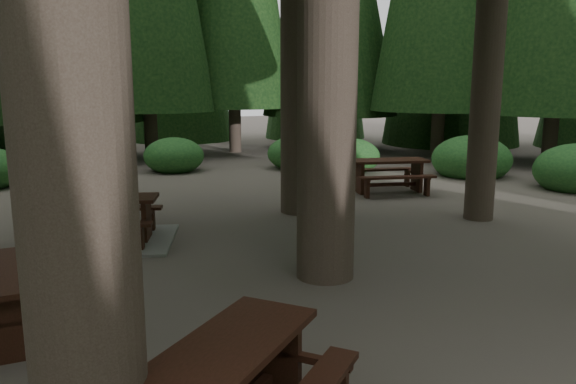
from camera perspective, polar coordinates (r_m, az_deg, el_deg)
name	(u,v)px	position (r m, az deg, el deg)	size (l,w,h in m)	color
ground	(281,289)	(7.92, -0.67, -9.80)	(80.00, 80.00, 0.00)	#524942
picnic_table_b	(11,291)	(7.12, -26.31, -8.98)	(1.47, 1.81, 0.78)	black
picnic_table_c	(103,227)	(10.60, -18.24, -3.35)	(3.00, 2.74, 0.83)	gray
picnic_table_d	(388,170)	(14.94, 10.17, 2.17)	(2.34, 2.06, 0.86)	black
picnic_table_e	(226,379)	(4.61, -6.34, -18.39)	(2.46, 2.41, 0.83)	black
shrub_ring	(303,242)	(8.72, 1.49, -5.06)	(23.86, 24.64, 1.49)	#1C5323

